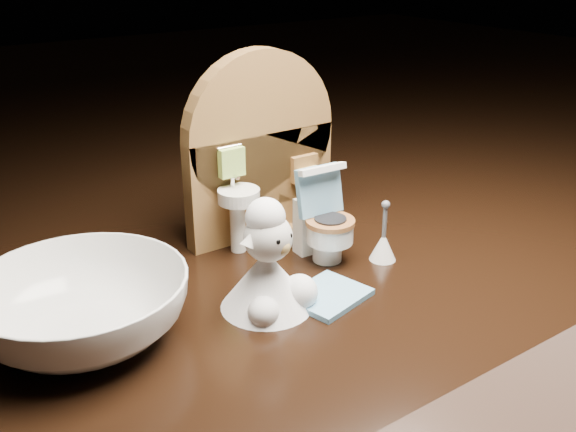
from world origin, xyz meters
The scene contains 6 objects.
backdrop_panel centered at (0.00, 0.06, 0.07)m, with size 0.13×0.05×0.15m.
toy_toilet centered at (0.01, 0.00, 0.03)m, with size 0.04×0.05×0.07m.
bath_mat centered at (-0.02, -0.05, 0.00)m, with size 0.05×0.04×0.00m, color #6CA4C7.
toilet_brush centered at (0.05, -0.03, 0.01)m, with size 0.02×0.02×0.05m.
plush_lamb centered at (-0.06, -0.04, 0.03)m, with size 0.06×0.06×0.08m.
ceramic_bowl centered at (-0.17, 0.00, 0.02)m, with size 0.13×0.13×0.04m, color white.
Camera 1 is at (-0.26, -0.35, 0.22)m, focal length 40.00 mm.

